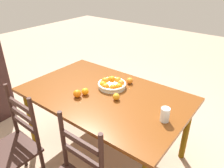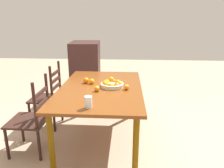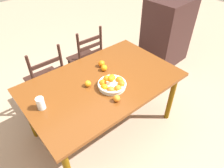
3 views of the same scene
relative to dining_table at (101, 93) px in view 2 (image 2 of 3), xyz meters
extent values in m
plane|color=tan|center=(0.00, 0.00, -0.69)|extent=(12.00, 12.00, 0.00)
cube|color=brown|center=(0.00, 0.00, 0.06)|extent=(1.69, 1.06, 0.03)
cylinder|color=#684505|center=(-0.75, -0.44, -0.32)|extent=(0.06, 0.06, 0.73)
cylinder|color=#684505|center=(0.75, -0.44, -0.32)|extent=(0.06, 0.06, 0.73)
cylinder|color=#684505|center=(-0.75, 0.44, -0.32)|extent=(0.06, 0.06, 0.73)
cylinder|color=#684505|center=(0.75, 0.44, -0.32)|extent=(0.06, 0.06, 0.73)
cube|color=#301B15|center=(0.35, 0.90, -0.24)|extent=(0.43, 0.43, 0.03)
cylinder|color=#301B15|center=(0.54, 1.08, -0.47)|extent=(0.04, 0.04, 0.44)
cylinder|color=#301B15|center=(0.17, 1.09, -0.47)|extent=(0.04, 0.04, 0.44)
cylinder|color=#301B15|center=(0.53, 0.71, -0.47)|extent=(0.04, 0.04, 0.44)
cylinder|color=#301B15|center=(0.16, 0.72, -0.47)|extent=(0.04, 0.04, 0.44)
cylinder|color=#301B15|center=(0.53, 0.71, 0.04)|extent=(0.04, 0.04, 0.53)
cylinder|color=#301B15|center=(0.16, 0.72, 0.04)|extent=(0.04, 0.04, 0.53)
cube|color=#301B15|center=(0.35, 0.72, -0.04)|extent=(0.33, 0.03, 0.04)
cube|color=#301B15|center=(0.35, 0.72, 0.06)|extent=(0.33, 0.03, 0.04)
cube|color=#301B15|center=(0.35, 0.72, 0.17)|extent=(0.33, 0.03, 0.04)
cube|color=#301B15|center=(-0.33, 0.87, -0.27)|extent=(0.45, 0.45, 0.03)
cylinder|color=#301B15|center=(-0.14, 1.07, -0.48)|extent=(0.04, 0.04, 0.41)
cylinder|color=#301B15|center=(-0.53, 1.07, -0.48)|extent=(0.04, 0.04, 0.41)
cylinder|color=#301B15|center=(-0.14, 0.67, -0.48)|extent=(0.04, 0.04, 0.41)
cylinder|color=#301B15|center=(-0.53, 0.67, -0.48)|extent=(0.04, 0.04, 0.41)
cylinder|color=#301B15|center=(-0.14, 0.67, 0.01)|extent=(0.04, 0.04, 0.54)
cylinder|color=#301B15|center=(-0.53, 0.67, 0.01)|extent=(0.04, 0.04, 0.54)
cube|color=#301B15|center=(-0.33, 0.67, -0.04)|extent=(0.36, 0.02, 0.04)
cube|color=#301B15|center=(-0.33, 0.67, 0.10)|extent=(0.36, 0.02, 0.04)
cube|color=#331D1B|center=(1.86, 0.55, -0.11)|extent=(0.80, 0.63, 1.15)
cylinder|color=white|center=(0.02, -0.15, 0.10)|extent=(0.29, 0.29, 0.04)
torus|color=white|center=(0.02, -0.15, 0.12)|extent=(0.30, 0.30, 0.02)
sphere|color=orange|center=(0.11, -0.15, 0.12)|extent=(0.08, 0.08, 0.08)
sphere|color=orange|center=(0.08, -0.07, 0.12)|extent=(0.08, 0.08, 0.08)
sphere|color=orange|center=(0.02, -0.05, 0.12)|extent=(0.08, 0.08, 0.08)
sphere|color=orange|center=(-0.05, -0.08, 0.12)|extent=(0.08, 0.08, 0.08)
sphere|color=orange|center=(-0.08, -0.14, 0.12)|extent=(0.08, 0.08, 0.08)
sphere|color=orange|center=(-0.06, -0.21, 0.12)|extent=(0.08, 0.08, 0.08)
sphere|color=orange|center=(0.01, -0.24, 0.12)|extent=(0.08, 0.08, 0.08)
sphere|color=orange|center=(0.09, -0.21, 0.12)|extent=(0.08, 0.08, 0.08)
sphere|color=orange|center=(0.01, -0.14, 0.18)|extent=(0.07, 0.07, 0.07)
sphere|color=orange|center=(-0.17, 0.03, 0.11)|extent=(0.07, 0.07, 0.07)
sphere|color=orange|center=(0.16, 0.22, 0.12)|extent=(0.08, 0.08, 0.08)
sphere|color=orange|center=(-0.09, -0.34, 0.11)|extent=(0.07, 0.07, 0.07)
sphere|color=orange|center=(0.14, 0.14, 0.11)|extent=(0.07, 0.07, 0.07)
cylinder|color=silver|center=(-0.68, 0.04, 0.14)|extent=(0.08, 0.08, 0.12)
camera|label=1|loc=(-1.23, 1.46, 1.20)|focal=34.74mm
camera|label=2|loc=(-2.68, -0.32, 0.95)|focal=34.77mm
camera|label=3|loc=(-1.03, -1.39, 1.48)|focal=32.77mm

